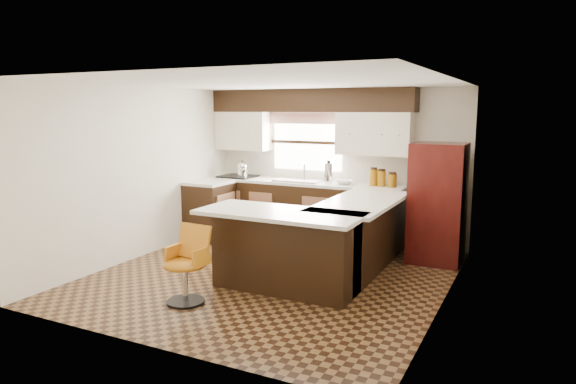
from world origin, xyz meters
The scene contains 30 objects.
floor centered at (0.00, 0.00, 0.00)m, with size 4.40×4.40×0.00m, color #49301A.
ceiling centered at (0.00, 0.00, 2.40)m, with size 4.40×4.40×0.00m, color silver.
wall_back centered at (0.00, 2.20, 1.20)m, with size 4.40×4.40×0.00m, color beige.
wall_front centered at (0.00, -2.20, 1.20)m, with size 4.40×4.40×0.00m, color beige.
wall_left centered at (-2.10, 0.00, 1.20)m, with size 4.40×4.40×0.00m, color beige.
wall_right centered at (2.10, 0.00, 1.20)m, with size 4.40×4.40×0.00m, color beige.
base_cab_back centered at (-0.45, 1.90, 0.45)m, with size 3.30×0.60×0.90m, color black.
base_cab_left centered at (-1.80, 1.25, 0.45)m, with size 0.60×0.70×0.90m, color black.
counter_back centered at (-0.45, 1.90, 0.92)m, with size 3.30×0.60×0.04m, color silver.
counter_left centered at (-1.80, 1.25, 0.92)m, with size 0.60×0.70×0.04m, color silver.
soffit centered at (-0.40, 2.03, 2.22)m, with size 3.40×0.35×0.36m, color black.
upper_cab_left centered at (-1.62, 2.03, 1.72)m, with size 0.94×0.35×0.64m, color beige.
upper_cab_right centered at (0.68, 2.03, 1.72)m, with size 1.14×0.35×0.64m, color beige.
window_pane centered at (-0.50, 2.18, 1.55)m, with size 1.20×0.02×0.90m, color white.
valance centered at (-0.50, 2.14, 1.94)m, with size 1.30×0.06×0.18m, color #D19B93.
sink centered at (-0.50, 1.88, 0.96)m, with size 0.75×0.45×0.03m, color #B2B2B7.
dishwasher centered at (0.55, 1.61, 0.43)m, with size 0.58×0.03×0.78m, color black.
cooktop centered at (-1.65, 1.88, 0.96)m, with size 0.58×0.50×0.03m, color black.
peninsula_long centered at (0.90, 0.62, 0.45)m, with size 0.60×1.95×0.90m, color black.
peninsula_return centered at (0.38, -0.35, 0.45)m, with size 1.65×0.60×0.90m, color black.
counter_pen_long centered at (0.95, 0.62, 0.92)m, with size 0.84×1.95×0.04m, color silver.
counter_pen_return centered at (0.35, -0.44, 0.92)m, with size 1.89×0.84×0.04m, color silver.
refrigerator centered at (1.73, 1.58, 0.82)m, with size 0.70×0.67×1.64m, color #3C0C0A.
bar_chair centered at (-0.41, -1.22, 0.42)m, with size 0.45×0.45×0.84m, color #BF6F15, non-canonical shape.
kettle centered at (-1.56, 1.88, 1.10)m, with size 0.19×0.19×0.26m, color silver, non-canonical shape.
percolator centered at (-0.01, 1.90, 1.10)m, with size 0.14×0.14×0.32m, color silver.
mixing_bowl centered at (0.26, 1.90, 0.98)m, with size 0.27×0.27×0.07m, color white.
canister_large centered at (0.71, 1.92, 1.07)m, with size 0.12×0.12×0.25m, color #87560B.
canister_med centered at (0.84, 1.92, 1.06)m, with size 0.13×0.13×0.23m, color #87560B.
canister_small centered at (1.00, 1.92, 1.04)m, with size 0.14×0.14×0.19m, color #87560B.
Camera 1 is at (2.96, -5.49, 2.08)m, focal length 32.00 mm.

